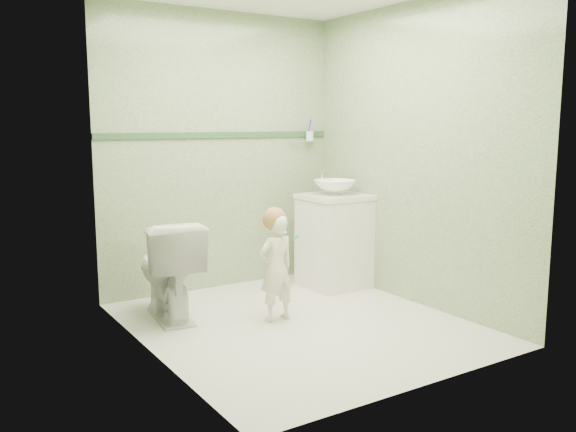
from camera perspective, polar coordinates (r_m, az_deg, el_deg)
ground at (r=4.49m, az=1.05°, el=-10.13°), size 2.50×2.50×0.00m
room_shell at (r=4.26m, az=1.09°, el=5.33°), size 2.50×2.54×2.40m
trim_stripe at (r=5.33m, az=-6.37°, el=7.59°), size 2.20×0.02×0.05m
vanity at (r=5.41m, az=4.36°, el=-2.49°), size 0.52×0.50×0.80m
counter at (r=5.35m, az=4.41°, el=1.82°), size 0.54×0.52×0.04m
basin at (r=5.34m, az=4.43°, el=2.72°), size 0.37×0.37×0.13m
faucet at (r=5.48m, az=3.27°, el=3.72°), size 0.03×0.13×0.18m
cup_holder at (r=5.73m, az=1.99°, el=7.55°), size 0.26×0.07×0.21m
toilet at (r=4.62m, az=-11.22°, el=-4.91°), size 0.51×0.79×0.75m
toddler at (r=4.47m, az=-1.12°, el=-4.93°), size 0.30×0.21×0.79m
hair_cap at (r=4.42m, az=-1.30°, el=-0.29°), size 0.18×0.18×0.18m
teal_toothbrush at (r=4.36m, az=0.62°, el=-2.02°), size 0.11×0.14×0.08m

